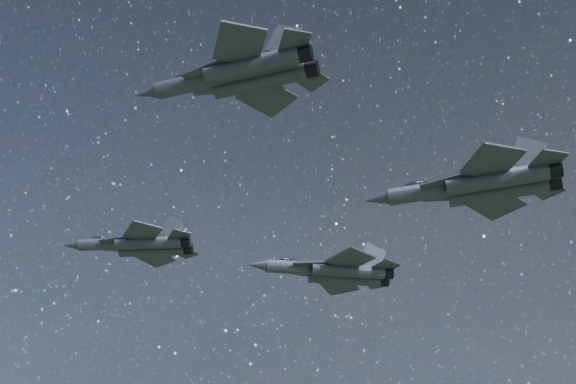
# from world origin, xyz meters

# --- Properties ---
(jet_lead) EXTENTS (15.30, 10.43, 3.84)m
(jet_lead) POSITION_xyz_m (-13.30, -1.88, 151.21)
(jet_lead) COLOR #2E3039
(jet_left) EXTENTS (17.95, 11.78, 4.62)m
(jet_left) POSITION_xyz_m (5.61, 11.49, 151.65)
(jet_left) COLOR #2E3039
(jet_right) EXTENTS (16.13, 11.50, 4.12)m
(jet_right) POSITION_xyz_m (6.09, -22.83, 152.65)
(jet_right) COLOR #2E3039
(jet_slot) EXTENTS (19.26, 13.76, 4.93)m
(jet_slot) POSITION_xyz_m (23.40, -3.25, 151.25)
(jet_slot) COLOR #2E3039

